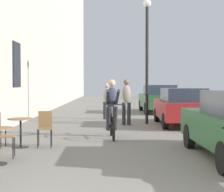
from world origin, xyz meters
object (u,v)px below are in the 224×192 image
at_px(cafe_table_far, 21,126).
at_px(cafe_chair_far_toward_wall, 45,126).
at_px(street_lamp, 147,45).
at_px(parked_car_third, 158,98).
at_px(parked_car_second, 181,106).
at_px(pedestrian_near, 126,99).
at_px(pedestrian_mid, 107,99).
at_px(cyclist_on_bicycle, 112,110).
at_px(cafe_chair_mid_toward_street, 2,134).

relative_size(cafe_table_far, cafe_chair_far_toward_wall, 0.81).
xyz_separation_m(cafe_table_far, street_lamp, (3.70, 5.31, 2.59)).
bearing_deg(parked_car_third, cafe_chair_far_toward_wall, -111.52).
xyz_separation_m(cafe_chair_far_toward_wall, parked_car_second, (4.35, 4.66, 0.22)).
bearing_deg(street_lamp, parked_car_third, 77.85).
height_order(pedestrian_near, pedestrian_mid, pedestrian_near).
bearing_deg(pedestrian_mid, cyclist_on_bicycle, -88.20).
distance_m(cafe_table_far, parked_car_second, 6.85).
bearing_deg(parked_car_second, pedestrian_mid, 138.21).
xyz_separation_m(cafe_chair_mid_toward_street, street_lamp, (3.77, 6.63, 2.59)).
distance_m(cafe_chair_mid_toward_street, pedestrian_near, 6.94).
distance_m(cafe_chair_far_toward_wall, parked_car_second, 6.38).
bearing_deg(street_lamp, cafe_chair_mid_toward_street, -119.65).
bearing_deg(pedestrian_near, street_lamp, 23.65).
relative_size(cyclist_on_bicycle, parked_car_third, 0.41).
relative_size(cafe_chair_mid_toward_street, parked_car_second, 0.22).
bearing_deg(cafe_chair_far_toward_wall, parked_car_third, 68.48).
bearing_deg(parked_car_second, cafe_chair_mid_toward_street, -129.64).
distance_m(cafe_chair_mid_toward_street, street_lamp, 8.05).
xyz_separation_m(pedestrian_mid, street_lamp, (1.58, -1.95, 2.20)).
relative_size(pedestrian_near, street_lamp, 0.36).
bearing_deg(parked_car_third, pedestrian_near, -108.60).
height_order(cafe_table_far, pedestrian_near, pedestrian_near).
height_order(cafe_chair_mid_toward_street, street_lamp, street_lamp).
relative_size(cafe_chair_far_toward_wall, cyclist_on_bicycle, 0.51).
relative_size(cafe_chair_mid_toward_street, cyclist_on_bicycle, 0.51).
height_order(cyclist_on_bicycle, parked_car_second, cyclist_on_bicycle).
distance_m(parked_car_second, parked_car_third, 6.39).
xyz_separation_m(pedestrian_mid, parked_car_third, (2.83, 3.86, -0.12)).
bearing_deg(cafe_chair_mid_toward_street, cafe_table_far, 86.71).
bearing_deg(parked_car_second, pedestrian_near, 174.05).
distance_m(cafe_chair_mid_toward_street, pedestrian_mid, 8.86).
relative_size(cyclist_on_bicycle, pedestrian_near, 1.00).
xyz_separation_m(pedestrian_near, street_lamp, (0.83, 0.36, 2.11)).
relative_size(cafe_chair_mid_toward_street, cafe_table_far, 1.24).
bearing_deg(pedestrian_mid, pedestrian_near, -71.85).
distance_m(cafe_table_far, pedestrian_mid, 7.57).
relative_size(pedestrian_mid, parked_car_third, 0.37).
distance_m(cafe_chair_far_toward_wall, pedestrian_near, 5.40).
bearing_deg(cafe_table_far, cafe_chair_far_toward_wall, 7.31).
xyz_separation_m(cafe_table_far, cafe_chair_far_toward_wall, (0.59, 0.08, -0.00)).
height_order(cafe_chair_far_toward_wall, pedestrian_near, pedestrian_near).
distance_m(pedestrian_near, parked_car_third, 6.51).
bearing_deg(cafe_chair_mid_toward_street, parked_car_third, 68.01).
bearing_deg(parked_car_third, street_lamp, -102.15).
bearing_deg(parked_car_third, pedestrian_mid, -126.26).
distance_m(cafe_table_far, pedestrian_near, 5.74).
relative_size(cafe_chair_far_toward_wall, pedestrian_near, 0.51).
xyz_separation_m(cafe_chair_mid_toward_street, cafe_table_far, (0.08, 1.31, 0.00)).
bearing_deg(cyclist_on_bicycle, parked_car_third, 74.30).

